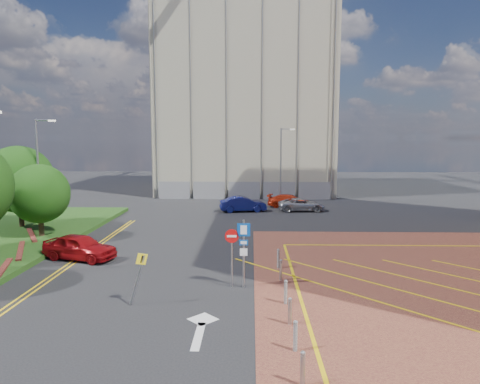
{
  "coord_description": "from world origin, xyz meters",
  "views": [
    {
      "loc": [
        0.85,
        -18.26,
        6.93
      ],
      "look_at": [
        0.26,
        3.73,
        4.15
      ],
      "focal_mm": 32.0,
      "sensor_mm": 36.0,
      "label": 1
    }
  ],
  "objects_px": {
    "lamp_back": "(281,162)",
    "car_silver_back": "(301,205)",
    "lamp_left_far": "(39,170)",
    "car_blue_back": "(243,204)",
    "tree_d": "(19,179)",
    "car_red_left": "(80,247)",
    "warning_sign": "(139,272)",
    "tree_c": "(39,194)",
    "sign_cluster": "(239,247)",
    "car_red_back": "(290,201)"
  },
  "relations": [
    {
      "from": "warning_sign",
      "to": "car_red_left",
      "type": "distance_m",
      "value": 8.53
    },
    {
      "from": "lamp_left_far",
      "to": "car_blue_back",
      "type": "distance_m",
      "value": 17.87
    },
    {
      "from": "sign_cluster",
      "to": "warning_sign",
      "type": "relative_size",
      "value": 1.43
    },
    {
      "from": "tree_d",
      "to": "lamp_left_far",
      "type": "xyz_separation_m",
      "value": [
        2.08,
        -1.0,
        0.79
      ]
    },
    {
      "from": "sign_cluster",
      "to": "car_red_left",
      "type": "distance_m",
      "value": 10.36
    },
    {
      "from": "tree_d",
      "to": "car_red_left",
      "type": "height_order",
      "value": "tree_d"
    },
    {
      "from": "lamp_back",
      "to": "car_blue_back",
      "type": "relative_size",
      "value": 1.83
    },
    {
      "from": "lamp_back",
      "to": "car_silver_back",
      "type": "relative_size",
      "value": 1.82
    },
    {
      "from": "tree_c",
      "to": "tree_d",
      "type": "distance_m",
      "value": 4.3
    },
    {
      "from": "sign_cluster",
      "to": "car_silver_back",
      "type": "bearing_deg",
      "value": 75.89
    },
    {
      "from": "tree_c",
      "to": "car_silver_back",
      "type": "bearing_deg",
      "value": 32.58
    },
    {
      "from": "tree_c",
      "to": "lamp_back",
      "type": "xyz_separation_m",
      "value": [
        17.58,
        18.0,
        1.17
      ]
    },
    {
      "from": "car_blue_back",
      "to": "car_silver_back",
      "type": "relative_size",
      "value": 0.99
    },
    {
      "from": "sign_cluster",
      "to": "car_red_left",
      "type": "bearing_deg",
      "value": 154.6
    },
    {
      "from": "car_red_left",
      "to": "tree_d",
      "type": "bearing_deg",
      "value": 61.52
    },
    {
      "from": "tree_c",
      "to": "tree_d",
      "type": "xyz_separation_m",
      "value": [
        -3.0,
        3.0,
        0.68
      ]
    },
    {
      "from": "lamp_left_far",
      "to": "sign_cluster",
      "type": "distance_m",
      "value": 18.58
    },
    {
      "from": "car_red_left",
      "to": "car_red_back",
      "type": "xyz_separation_m",
      "value": [
        13.71,
        18.84,
        -0.08
      ]
    },
    {
      "from": "sign_cluster",
      "to": "car_blue_back",
      "type": "xyz_separation_m",
      "value": [
        -0.24,
        20.74,
        -1.23
      ]
    },
    {
      "from": "tree_d",
      "to": "lamp_back",
      "type": "relative_size",
      "value": 0.76
    },
    {
      "from": "tree_d",
      "to": "lamp_left_far",
      "type": "relative_size",
      "value": 0.76
    },
    {
      "from": "lamp_left_far",
      "to": "lamp_back",
      "type": "height_order",
      "value": "lamp_left_far"
    },
    {
      "from": "tree_c",
      "to": "sign_cluster",
      "type": "distance_m",
      "value": 16.53
    },
    {
      "from": "warning_sign",
      "to": "car_red_back",
      "type": "distance_m",
      "value": 26.94
    },
    {
      "from": "lamp_left_far",
      "to": "car_silver_back",
      "type": "height_order",
      "value": "lamp_left_far"
    },
    {
      "from": "lamp_back",
      "to": "car_red_left",
      "type": "distance_m",
      "value": 26.36
    },
    {
      "from": "tree_c",
      "to": "warning_sign",
      "type": "bearing_deg",
      "value": -49.34
    },
    {
      "from": "tree_d",
      "to": "warning_sign",
      "type": "xyz_separation_m",
      "value": [
        12.72,
        -14.31,
        -2.44
      ]
    },
    {
      "from": "lamp_left_far",
      "to": "car_red_left",
      "type": "bearing_deg",
      "value": -50.61
    },
    {
      "from": "lamp_left_far",
      "to": "car_red_left",
      "type": "distance_m",
      "value": 9.4
    },
    {
      "from": "tree_d",
      "to": "sign_cluster",
      "type": "xyz_separation_m",
      "value": [
        16.8,
        -12.02,
        -1.92
      ]
    },
    {
      "from": "tree_c",
      "to": "sign_cluster",
      "type": "relative_size",
      "value": 1.53
    },
    {
      "from": "lamp_left_far",
      "to": "car_blue_back",
      "type": "xyz_separation_m",
      "value": [
        14.47,
        9.72,
        -3.94
      ]
    },
    {
      "from": "tree_c",
      "to": "tree_d",
      "type": "bearing_deg",
      "value": 135.0
    },
    {
      "from": "tree_d",
      "to": "car_blue_back",
      "type": "height_order",
      "value": "tree_d"
    },
    {
      "from": "lamp_left_far",
      "to": "car_red_left",
      "type": "height_order",
      "value": "lamp_left_far"
    },
    {
      "from": "warning_sign",
      "to": "car_blue_back",
      "type": "relative_size",
      "value": 0.51
    },
    {
      "from": "tree_d",
      "to": "car_red_back",
      "type": "distance_m",
      "value": 24.22
    },
    {
      "from": "car_red_left",
      "to": "car_silver_back",
      "type": "xyz_separation_m",
      "value": [
        14.64,
        16.83,
        -0.12
      ]
    },
    {
      "from": "tree_c",
      "to": "warning_sign",
      "type": "relative_size",
      "value": 2.18
    },
    {
      "from": "lamp_back",
      "to": "warning_sign",
      "type": "distance_m",
      "value": 30.49
    },
    {
      "from": "car_red_left",
      "to": "warning_sign",
      "type": "bearing_deg",
      "value": -125.24
    },
    {
      "from": "sign_cluster",
      "to": "car_red_left",
      "type": "xyz_separation_m",
      "value": [
        -9.3,
        4.41,
        -1.22
      ]
    },
    {
      "from": "sign_cluster",
      "to": "car_blue_back",
      "type": "relative_size",
      "value": 0.73
    },
    {
      "from": "lamp_left_far",
      "to": "car_silver_back",
      "type": "xyz_separation_m",
      "value": [
        20.06,
        10.23,
        -4.05
      ]
    },
    {
      "from": "car_red_left",
      "to": "car_blue_back",
      "type": "bearing_deg",
      "value": -12.1
    },
    {
      "from": "tree_d",
      "to": "lamp_left_far",
      "type": "bearing_deg",
      "value": -25.68
    },
    {
      "from": "sign_cluster",
      "to": "warning_sign",
      "type": "bearing_deg",
      "value": -150.62
    },
    {
      "from": "warning_sign",
      "to": "car_red_left",
      "type": "bearing_deg",
      "value": 127.86
    },
    {
      "from": "tree_d",
      "to": "tree_c",
      "type": "bearing_deg",
      "value": -45.0
    }
  ]
}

